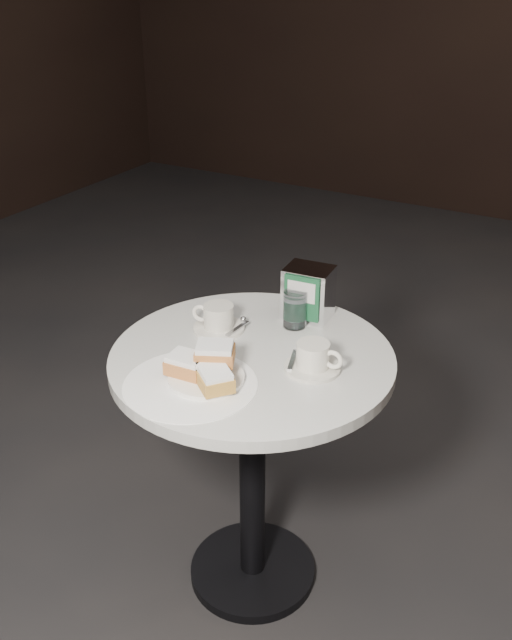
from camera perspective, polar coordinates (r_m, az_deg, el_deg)
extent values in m
plane|color=black|center=(2.22, -0.27, -19.60)|extent=(7.00, 7.00, 0.00)
cylinder|color=black|center=(2.20, -0.27, -19.34)|extent=(0.36, 0.36, 0.03)
cylinder|color=black|center=(1.96, -0.29, -12.35)|extent=(0.07, 0.07, 0.70)
cylinder|color=white|center=(1.75, -0.32, -3.16)|extent=(0.70, 0.70, 0.03)
cylinder|color=white|center=(1.63, -5.27, -5.15)|extent=(0.38, 0.38, 0.00)
cylinder|color=white|center=(1.64, -4.00, -4.65)|extent=(0.22, 0.22, 0.01)
cube|color=#C1763B|center=(1.65, -5.53, -3.71)|extent=(0.09, 0.07, 0.03)
cube|color=white|center=(1.63, -5.57, -3.03)|extent=(0.09, 0.07, 0.01)
cube|color=gold|center=(1.59, -3.34, -4.82)|extent=(0.11, 0.11, 0.03)
cube|color=white|center=(1.58, -3.36, -4.12)|extent=(0.10, 0.10, 0.01)
cube|color=#C0763B|center=(1.63, -3.31, -2.84)|extent=(0.11, 0.10, 0.03)
cube|color=white|center=(1.62, -3.33, -2.14)|extent=(0.10, 0.09, 0.01)
cylinder|color=silver|center=(1.85, -2.98, -0.63)|extent=(0.16, 0.16, 0.01)
cylinder|color=silver|center=(1.84, -3.01, 0.32)|extent=(0.09, 0.09, 0.06)
cylinder|color=#8F674E|center=(1.83, -3.03, 1.01)|extent=(0.08, 0.08, 0.00)
torus|color=white|center=(1.86, -4.45, 0.55)|extent=(0.05, 0.02, 0.05)
cube|color=#ADADB1|center=(1.83, -1.50, -0.67)|extent=(0.02, 0.09, 0.00)
sphere|color=#BCBCC1|center=(1.87, -1.02, 0.04)|extent=(0.02, 0.02, 0.02)
cylinder|color=beige|center=(1.69, 4.53, -3.82)|extent=(0.14, 0.14, 0.01)
cylinder|color=silver|center=(1.67, 4.57, -2.79)|extent=(0.08, 0.08, 0.06)
cylinder|color=#846348|center=(1.66, 4.60, -2.05)|extent=(0.08, 0.08, 0.00)
torus|color=white|center=(1.65, 6.19, -3.18)|extent=(0.05, 0.01, 0.05)
cube|color=#B3B3B7|center=(1.70, 2.94, -3.20)|extent=(0.04, 0.09, 0.00)
sphere|color=#BBBBC0|center=(1.73, 3.57, -2.42)|extent=(0.02, 0.02, 0.02)
cylinder|color=silver|center=(1.92, 3.36, 1.98)|extent=(0.08, 0.08, 0.11)
cylinder|color=silver|center=(1.92, 3.36, 1.87)|extent=(0.07, 0.07, 0.09)
cylinder|color=silver|center=(1.85, 3.13, 0.88)|extent=(0.08, 0.08, 0.10)
cylinder|color=silver|center=(1.85, 3.12, 0.78)|extent=(0.07, 0.07, 0.08)
cube|color=white|center=(1.89, 4.22, 2.21)|extent=(0.13, 0.11, 0.14)
cube|color=#17522F|center=(1.85, 3.65, 1.72)|extent=(0.10, 0.01, 0.12)
cube|color=silver|center=(1.84, 3.64, 2.25)|extent=(0.08, 0.01, 0.06)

